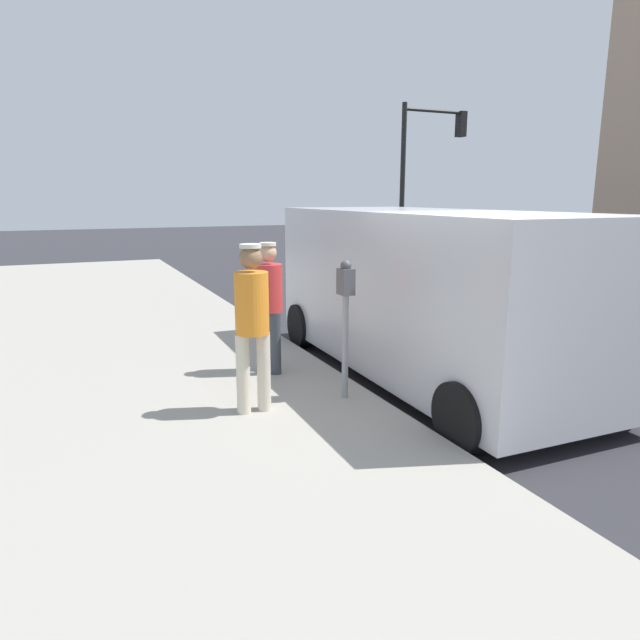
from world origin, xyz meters
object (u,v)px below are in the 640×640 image
object	(u,v)px
pedestrian_in_red	(269,300)
pedestrian_in_orange	(252,318)
parked_van	(427,290)
parking_meter_near	(346,306)
traffic_light_corner	(425,159)

from	to	relation	value
pedestrian_in_red	pedestrian_in_orange	bearing A→B (deg)	63.78
pedestrian_in_red	parked_van	xyz separation A→B (m)	(-1.94, 0.57, 0.08)
parking_meter_near	pedestrian_in_orange	xyz separation A→B (m)	(1.04, -0.01, -0.04)
parking_meter_near	parked_van	world-z (taller)	parked_van
parking_meter_near	pedestrian_in_red	bearing A→B (deg)	-70.01
parking_meter_near	parked_van	distance (m)	1.64
pedestrian_in_red	traffic_light_corner	world-z (taller)	traffic_light_corner
pedestrian_in_orange	pedestrian_in_red	distance (m)	1.35
parking_meter_near	parked_van	size ratio (longest dim) A/B	0.29
parking_meter_near	pedestrian_in_orange	size ratio (longest dim) A/B	0.88
parked_van	traffic_light_corner	bearing A→B (deg)	-123.94
pedestrian_in_orange	traffic_light_corner	size ratio (longest dim) A/B	0.33
parking_meter_near	traffic_light_corner	world-z (taller)	traffic_light_corner
pedestrian_in_orange	pedestrian_in_red	bearing A→B (deg)	-116.22
traffic_light_corner	parking_meter_near	bearing A→B (deg)	52.34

